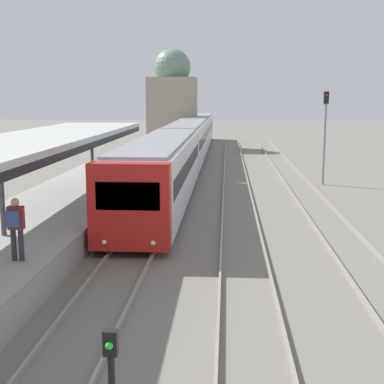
% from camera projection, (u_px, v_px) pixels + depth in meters
% --- Properties ---
extents(platform_canopy, '(4.00, 27.75, 2.82)m').
position_uv_depth(platform_canopy, '(0.00, 148.00, 16.06)').
color(platform_canopy, beige).
rests_on(platform_canopy, station_platform).
extents(person_on_platform, '(0.40, 0.40, 1.66)m').
position_uv_depth(person_on_platform, '(16.00, 224.00, 13.76)').
color(person_on_platform, '#2D2D33').
rests_on(person_on_platform, station_platform).
extents(train_near, '(2.63, 50.42, 3.20)m').
position_uv_depth(train_near, '(187.00, 141.00, 41.49)').
color(train_near, red).
rests_on(train_near, ground_plane).
extents(signal_post_near, '(0.20, 0.21, 1.98)m').
position_uv_depth(signal_post_near, '(112.00, 382.00, 7.40)').
color(signal_post_near, black).
rests_on(signal_post_near, ground_plane).
extents(signal_mast_far, '(0.28, 0.29, 5.44)m').
position_uv_depth(signal_mast_far, '(325.00, 127.00, 31.09)').
color(signal_mast_far, gray).
rests_on(signal_mast_far, ground_plane).
extents(distant_domed_building, '(4.73, 4.73, 9.86)m').
position_uv_depth(distant_domed_building, '(173.00, 103.00, 53.78)').
color(distant_domed_building, gray).
rests_on(distant_domed_building, ground_plane).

